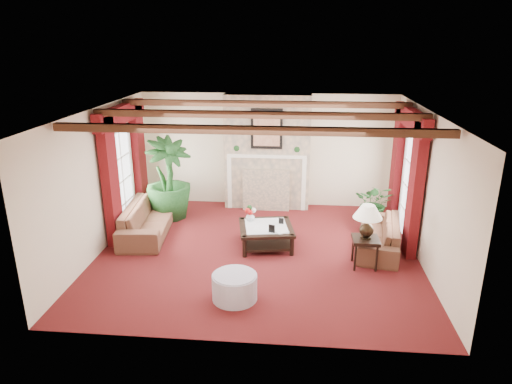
# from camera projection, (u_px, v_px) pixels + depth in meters

# --- Properties ---
(floor) EXTENTS (6.00, 6.00, 0.00)m
(floor) POSITION_uv_depth(u_px,v_px,m) (258.00, 252.00, 8.76)
(floor) COLOR #44100C
(floor) RESTS_ON ground
(ceiling) EXTENTS (6.00, 6.00, 0.00)m
(ceiling) POSITION_uv_depth(u_px,v_px,m) (258.00, 111.00, 7.89)
(ceiling) COLOR white
(ceiling) RESTS_ON floor
(back_wall) EXTENTS (6.00, 0.02, 2.70)m
(back_wall) POSITION_uv_depth(u_px,v_px,m) (268.00, 150.00, 10.92)
(back_wall) COLOR beige
(back_wall) RESTS_ON ground
(left_wall) EXTENTS (0.02, 5.50, 2.70)m
(left_wall) POSITION_uv_depth(u_px,v_px,m) (99.00, 181.00, 8.58)
(left_wall) COLOR beige
(left_wall) RESTS_ON ground
(right_wall) EXTENTS (0.02, 5.50, 2.70)m
(right_wall) POSITION_uv_depth(u_px,v_px,m) (426.00, 190.00, 8.07)
(right_wall) COLOR beige
(right_wall) RESTS_ON ground
(ceiling_beams) EXTENTS (6.00, 3.00, 0.12)m
(ceiling_beams) POSITION_uv_depth(u_px,v_px,m) (258.00, 115.00, 7.91)
(ceiling_beams) COLOR #341D10
(ceiling_beams) RESTS_ON ceiling
(fireplace) EXTENTS (2.00, 0.52, 2.70)m
(fireplace) POSITION_uv_depth(u_px,v_px,m) (268.00, 94.00, 10.30)
(fireplace) COLOR tan
(fireplace) RESTS_ON ground
(french_door_left) EXTENTS (0.10, 1.10, 2.16)m
(french_door_left) POSITION_uv_depth(u_px,v_px,m) (117.00, 130.00, 9.27)
(french_door_left) COLOR white
(french_door_left) RESTS_ON ground
(french_door_right) EXTENTS (0.10, 1.10, 2.16)m
(french_door_right) POSITION_uv_depth(u_px,v_px,m) (416.00, 135.00, 8.76)
(french_door_right) COLOR white
(french_door_right) RESTS_ON ground
(curtains_left) EXTENTS (0.20, 2.40, 2.55)m
(curtains_left) POSITION_uv_depth(u_px,v_px,m) (120.00, 109.00, 9.13)
(curtains_left) COLOR #4D0A0E
(curtains_left) RESTS_ON ground
(curtains_right) EXTENTS (0.20, 2.40, 2.55)m
(curtains_right) POSITION_uv_depth(u_px,v_px,m) (412.00, 113.00, 8.64)
(curtains_right) COLOR #4D0A0E
(curtains_right) RESTS_ON ground
(sofa_left) EXTENTS (2.27, 1.02, 0.84)m
(sofa_left) POSITION_uv_depth(u_px,v_px,m) (148.00, 214.00, 9.49)
(sofa_left) COLOR #3A1016
(sofa_left) RESTS_ON ground
(sofa_right) EXTENTS (2.09, 1.20, 0.74)m
(sofa_right) POSITION_uv_depth(u_px,v_px,m) (379.00, 230.00, 8.84)
(sofa_right) COLOR #3A1016
(sofa_right) RESTS_ON ground
(potted_palm) EXTENTS (2.87, 2.87, 1.03)m
(potted_palm) POSITION_uv_depth(u_px,v_px,m) (169.00, 196.00, 10.32)
(potted_palm) COLOR black
(potted_palm) RESTS_ON ground
(small_plant) EXTENTS (1.25, 1.30, 0.71)m
(small_plant) POSITION_uv_depth(u_px,v_px,m) (374.00, 207.00, 10.07)
(small_plant) COLOR black
(small_plant) RESTS_ON ground
(coffee_table) EXTENTS (1.18, 1.18, 0.42)m
(coffee_table) POSITION_uv_depth(u_px,v_px,m) (266.00, 236.00, 8.96)
(coffee_table) COLOR black
(coffee_table) RESTS_ON ground
(side_table) EXTENTS (0.49, 0.49, 0.55)m
(side_table) POSITION_uv_depth(u_px,v_px,m) (365.00, 252.00, 8.14)
(side_table) COLOR black
(side_table) RESTS_ON ground
(ottoman) EXTENTS (0.71, 0.71, 0.41)m
(ottoman) POSITION_uv_depth(u_px,v_px,m) (235.00, 287.00, 7.13)
(ottoman) COLOR #AAA7BD
(ottoman) RESTS_ON ground
(table_lamp) EXTENTS (0.51, 0.51, 0.65)m
(table_lamp) POSITION_uv_depth(u_px,v_px,m) (367.00, 221.00, 7.95)
(table_lamp) COLOR black
(table_lamp) RESTS_ON side_table
(flower_vase) EXTENTS (0.24, 0.25, 0.18)m
(flower_vase) POSITION_uv_depth(u_px,v_px,m) (250.00, 217.00, 9.14)
(flower_vase) COLOR silver
(flower_vase) RESTS_ON coffee_table
(book) EXTENTS (0.25, 0.24, 0.31)m
(book) POSITION_uv_depth(u_px,v_px,m) (275.00, 225.00, 8.57)
(book) COLOR black
(book) RESTS_ON coffee_table
(photo_frame_a) EXTENTS (0.12, 0.06, 0.16)m
(photo_frame_a) POSITION_uv_depth(u_px,v_px,m) (272.00, 229.00, 8.57)
(photo_frame_a) COLOR black
(photo_frame_a) RESTS_ON coffee_table
(photo_frame_b) EXTENTS (0.10, 0.03, 0.13)m
(photo_frame_b) POSITION_uv_depth(u_px,v_px,m) (281.00, 221.00, 8.98)
(photo_frame_b) COLOR black
(photo_frame_b) RESTS_ON coffee_table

